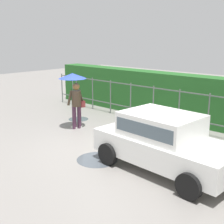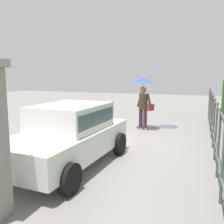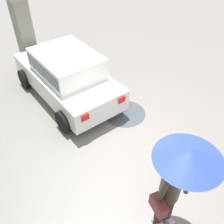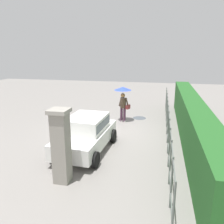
% 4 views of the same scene
% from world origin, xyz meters
% --- Properties ---
extents(ground_plane, '(40.00, 40.00, 0.00)m').
position_xyz_m(ground_plane, '(0.00, 0.00, 0.00)').
color(ground_plane, gray).
extents(car, '(3.81, 2.03, 1.48)m').
position_xyz_m(car, '(2.24, -0.16, 0.80)').
color(car, white).
rests_on(car, ground).
extents(pedestrian, '(1.00, 1.00, 2.07)m').
position_xyz_m(pedestrian, '(-2.18, 0.64, 1.53)').
color(pedestrian, '#47283D').
rests_on(pedestrian, ground).
extents(gate_pillar, '(0.60, 0.60, 2.42)m').
position_xyz_m(gate_pillar, '(4.70, -0.16, 1.24)').
color(gate_pillar, gray).
rests_on(gate_pillar, ground).
extents(fence_section, '(12.75, 0.05, 1.50)m').
position_xyz_m(fence_section, '(0.12, 3.20, 0.82)').
color(fence_section, '#59605B').
rests_on(fence_section, ground).
extents(hedge_row, '(13.70, 0.90, 1.90)m').
position_xyz_m(hedge_row, '(0.12, 4.27, 0.95)').
color(hedge_row, '#235B23').
rests_on(hedge_row, ground).
extents(puddle_near, '(1.17, 1.17, 0.00)m').
position_xyz_m(puddle_near, '(0.57, -0.90, 0.00)').
color(puddle_near, '#4C545B').
rests_on(puddle_near, ground).
extents(puddle_far, '(0.83, 0.83, 0.00)m').
position_xyz_m(puddle_far, '(-3.07, 1.55, 0.00)').
color(puddle_far, '#4C545B').
rests_on(puddle_far, ground).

